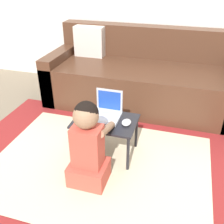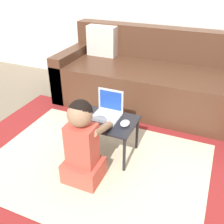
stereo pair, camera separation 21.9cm
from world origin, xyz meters
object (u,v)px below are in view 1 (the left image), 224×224
couch (140,78)px  person_seated (88,146)px  laptop_desk (105,125)px  laptop (107,113)px  computer_mouse (126,122)px

couch → person_seated: bearing=-94.1°
person_seated → laptop_desk: bearing=87.3°
couch → person_seated: size_ratio=3.07×
laptop_desk → laptop: (-0.00, 0.05, 0.08)m
couch → computer_mouse: size_ratio=20.60×
laptop_desk → computer_mouse: computer_mouse is taller
laptop → laptop_desk: bearing=-86.7°
laptop_desk → computer_mouse: 0.19m
laptop_desk → laptop: bearing=93.3°
laptop_desk → person_seated: person_seated is taller
couch → computer_mouse: bearing=-84.9°
person_seated → laptop: bearing=88.1°
laptop_desk → computer_mouse: bearing=-2.4°
couch → computer_mouse: couch is taller
computer_mouse → person_seated: person_seated is taller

